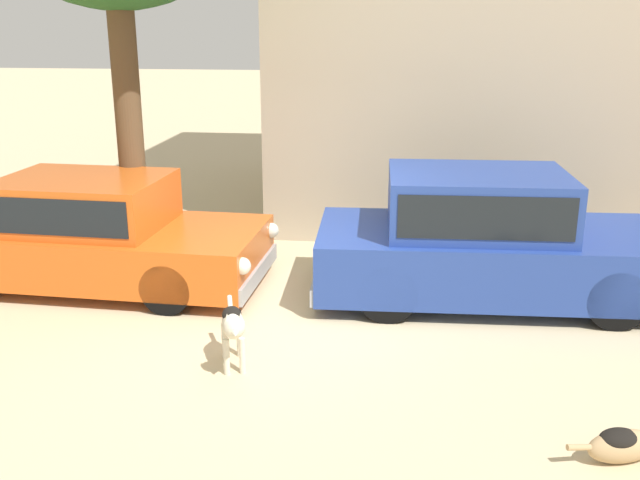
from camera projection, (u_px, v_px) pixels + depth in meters
The scene contains 5 objects.
ground_plane at pixel (281, 320), 8.07m from camera, with size 80.00×80.00×0.00m, color #CCB78E.
parked_sedan_nearest at pixel (89, 232), 9.03m from camera, with size 4.53×1.98×1.37m.
parked_sedan_second at pixel (486, 237), 8.51m from camera, with size 4.32×1.97×1.54m.
stray_dog_spotted at pixel (233, 325), 6.84m from camera, with size 0.39×0.96×0.69m.
stray_dog_tan at pixel (630, 442), 5.46m from camera, with size 0.95×0.39×0.37m.
Camera 1 is at (1.33, -7.33, 3.25)m, focal length 40.38 mm.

